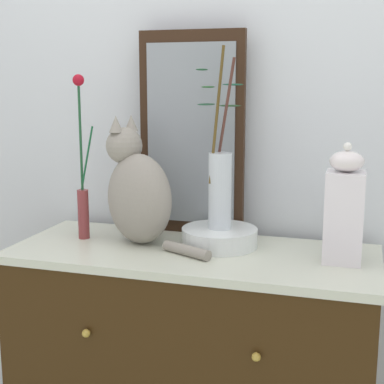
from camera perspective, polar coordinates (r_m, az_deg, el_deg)
name	(u,v)px	position (r m, az deg, el deg)	size (l,w,h in m)	color
wall_back	(217,114)	(1.94, 2.58, 7.88)	(4.40, 0.08, 2.60)	silver
mirror_leaning	(192,134)	(1.87, -0.05, 5.86)	(0.35, 0.03, 0.67)	#311E11
cat_sitting	(138,192)	(1.78, -5.48, 0.02)	(0.41, 0.26, 0.40)	gray
vase_slim_green	(82,186)	(1.85, -10.98, 0.59)	(0.06, 0.04, 0.53)	brown
bowl_porcelain	(220,237)	(1.76, 2.79, -4.57)	(0.24, 0.24, 0.06)	white
vase_glass_clear	(220,182)	(1.72, 2.82, 1.02)	(0.16, 0.11, 0.55)	silver
jar_lidded_porcelain	(344,209)	(1.63, 15.11, -1.63)	(0.11, 0.11, 0.34)	white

